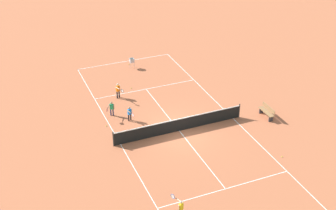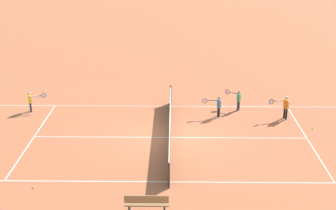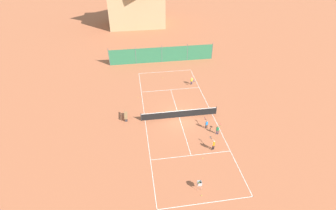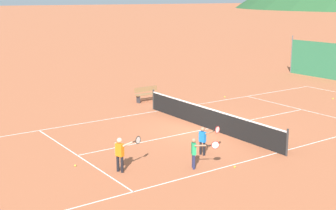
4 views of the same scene
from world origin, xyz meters
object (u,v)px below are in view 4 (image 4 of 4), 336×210
object	(u,v)px
tennis_ball_by_net_left	(333,98)
tennis_ball_mid_court	(225,97)
tennis_net	(209,118)
player_far_service	(195,151)
player_far_baseline	(204,138)
courtside_bench	(147,94)
tennis_ball_alley_right	(235,167)
player_near_baseline	(121,152)
tennis_ball_alley_left	(75,166)

from	to	relation	value
tennis_ball_by_net_left	tennis_ball_mid_court	distance (m)	6.27
tennis_net	player_far_service	distance (m)	5.09
tennis_ball_by_net_left	tennis_net	bearing A→B (deg)	-86.14
tennis_net	tennis_ball_by_net_left	xyz separation A→B (m)	(-0.67, 9.97, -0.47)
tennis_net	player_far_baseline	distance (m)	3.59
tennis_ball_by_net_left	courtside_bench	size ratio (longest dim) A/B	0.04
player_far_baseline	tennis_ball_alley_right	distance (m)	1.82
player_far_service	courtside_bench	world-z (taller)	player_far_service
tennis_ball_by_net_left	player_near_baseline	bearing A→B (deg)	-79.05
player_far_service	tennis_ball_by_net_left	distance (m)	14.24
tennis_ball_alley_right	courtside_bench	distance (m)	11.15
tennis_ball_alley_left	tennis_ball_alley_right	bearing A→B (deg)	53.81
tennis_ball_mid_court	tennis_ball_alley_left	xyz separation A→B (m)	(5.67, -12.06, 0.00)
tennis_ball_alley_left	courtside_bench	bearing A→B (deg)	133.87
player_near_baseline	tennis_ball_by_net_left	size ratio (longest dim) A/B	18.39
player_far_service	courtside_bench	bearing A→B (deg)	156.49
tennis_ball_by_net_left	tennis_ball_mid_court	size ratio (longest dim) A/B	1.00
player_near_baseline	tennis_ball_by_net_left	bearing A→B (deg)	100.95
tennis_ball_alley_right	tennis_ball_alley_left	bearing A→B (deg)	-126.19
player_far_baseline	player_far_service	xyz separation A→B (m)	(0.97, -1.16, 0.00)
player_far_baseline	tennis_ball_alley_right	size ratio (longest dim) A/B	16.51
player_near_baseline	tennis_ball_alley_left	xyz separation A→B (m)	(-1.35, -1.09, -0.68)
player_near_baseline	tennis_ball_by_net_left	world-z (taller)	player_near_baseline
tennis_net	player_far_service	world-z (taller)	player_far_service
tennis_ball_alley_right	player_far_service	bearing A→B (deg)	-122.46
player_far_baseline	courtside_bench	size ratio (longest dim) A/B	0.73
player_far_baseline	tennis_ball_mid_court	distance (m)	10.50
player_far_service	tennis_ball_alley_right	xyz separation A→B (m)	(0.74, 1.17, -0.61)
player_near_baseline	player_far_service	bearing A→B (deg)	61.82
tennis_ball_by_net_left	tennis_ball_alley_left	bearing A→B (deg)	-84.23
player_near_baseline	tennis_ball_alley_left	size ratio (longest dim) A/B	18.39
player_far_baseline	tennis_ball_mid_court	world-z (taller)	player_far_baseline
player_far_baseline	tennis_ball_by_net_left	distance (m)	12.86
tennis_ball_mid_court	courtside_bench	xyz separation A→B (m)	(-1.71, -4.39, 0.42)
tennis_net	player_near_baseline	distance (m)	6.33
player_far_service	courtside_bench	xyz separation A→B (m)	(-9.94, 4.33, -0.19)
tennis_ball_by_net_left	tennis_ball_alley_right	bearing A→B (deg)	-67.97
tennis_ball_alley_left	tennis_net	bearing A→B (deg)	98.48
tennis_ball_alley_left	tennis_ball_alley_right	size ratio (longest dim) A/B	1.00
tennis_ball_alley_left	tennis_ball_mid_court	bearing A→B (deg)	115.19
tennis_ball_alley_right	player_far_baseline	bearing A→B (deg)	-179.49
player_far_baseline	courtside_bench	bearing A→B (deg)	160.55
courtside_bench	player_far_baseline	bearing A→B (deg)	-19.45
player_far_baseline	tennis_net	bearing A→B (deg)	137.14
courtside_bench	tennis_ball_alley_left	bearing A→B (deg)	-46.13
player_near_baseline	courtside_bench	distance (m)	10.94
tennis_net	player_near_baseline	world-z (taller)	player_near_baseline
tennis_net	player_far_baseline	world-z (taller)	player_far_baseline
tennis_net	tennis_ball_alley_right	size ratio (longest dim) A/B	139.09
player_far_baseline	tennis_ball_mid_court	bearing A→B (deg)	133.89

